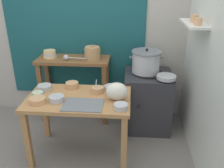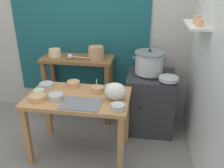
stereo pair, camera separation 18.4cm
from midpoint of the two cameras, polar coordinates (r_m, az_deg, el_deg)
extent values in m
plane|color=gray|center=(2.99, -10.55, -15.99)|extent=(9.00, 9.00, 0.00)
cube|color=#B2ADA3|center=(3.41, -5.89, 13.65)|extent=(4.40, 0.10, 2.60)
cube|color=#195156|center=(3.40, -10.39, 14.22)|extent=(1.90, 0.02, 2.10)
cube|color=silver|center=(2.57, 20.37, 8.94)|extent=(0.10, 3.20, 2.60)
cube|color=silver|center=(2.70, 16.62, 13.34)|extent=(0.20, 0.56, 0.02)
cylinder|color=tan|center=(2.54, 17.44, 13.71)|extent=(0.08, 0.08, 0.07)
cylinder|color=tan|center=(2.69, 16.77, 14.40)|extent=(0.08, 0.08, 0.08)
cube|color=#B27F4C|center=(2.64, -9.76, -3.49)|extent=(1.10, 0.66, 0.04)
cube|color=#B27F4C|center=(2.77, -20.96, -12.24)|extent=(0.06, 0.06, 0.68)
cube|color=#B27F4C|center=(2.53, 0.68, -14.16)|extent=(0.06, 0.06, 0.68)
cube|color=#B27F4C|center=(3.19, -16.91, -6.48)|extent=(0.06, 0.06, 0.68)
cube|color=#B27F4C|center=(2.99, 1.42, -7.54)|extent=(0.06, 0.06, 0.68)
cube|color=brown|center=(3.31, -10.64, 5.55)|extent=(0.96, 0.40, 0.04)
cube|color=brown|center=(3.48, -17.55, -2.28)|extent=(0.06, 0.06, 0.86)
cube|color=brown|center=(3.26, -3.37, -2.91)|extent=(0.06, 0.06, 0.86)
cube|color=brown|center=(3.73, -15.94, -0.26)|extent=(0.06, 0.06, 0.86)
cube|color=brown|center=(3.53, -2.73, -0.72)|extent=(0.06, 0.06, 0.86)
cube|color=#2D2D33|center=(3.28, 6.57, -3.87)|extent=(0.60, 0.60, 0.76)
cylinder|color=black|center=(3.12, 6.90, 2.48)|extent=(0.36, 0.36, 0.02)
cylinder|color=black|center=(2.98, 4.46, -5.34)|extent=(0.04, 0.02, 0.04)
cylinder|color=#B7BABF|center=(3.09, 6.27, 5.01)|extent=(0.35, 0.35, 0.25)
cylinder|color=slate|center=(3.05, 6.38, 7.45)|extent=(0.37, 0.37, 0.02)
sphere|color=black|center=(3.04, 6.41, 7.95)|extent=(0.04, 0.04, 0.04)
cube|color=slate|center=(3.07, 2.73, 6.25)|extent=(0.04, 0.02, 0.02)
cube|color=slate|center=(3.08, 9.89, 5.99)|extent=(0.04, 0.02, 0.02)
cylinder|color=tan|center=(3.23, -6.22, 7.04)|extent=(0.21, 0.21, 0.14)
cylinder|color=tan|center=(3.20, -6.29, 8.44)|extent=(0.19, 0.19, 0.02)
sphere|color=tan|center=(3.20, -6.30, 8.82)|extent=(0.02, 0.02, 0.02)
cylinder|color=#E5C684|center=(3.41, -15.76, 6.21)|extent=(0.18, 0.18, 0.03)
cylinder|color=#B7BABF|center=(3.40, -15.82, 6.72)|extent=(0.17, 0.17, 0.03)
cylinder|color=#E5C684|center=(3.39, -15.88, 7.28)|extent=(0.16, 0.16, 0.04)
sphere|color=#B7BABF|center=(3.25, -12.29, 6.06)|extent=(0.07, 0.07, 0.07)
cylinder|color=#B7BABF|center=(3.19, -9.73, 5.97)|extent=(0.24, 0.04, 0.01)
cube|color=slate|center=(2.47, -8.95, -4.86)|extent=(0.40, 0.28, 0.01)
ellipsoid|color=silver|center=(2.51, -0.98, -1.75)|extent=(0.23, 0.17, 0.19)
cylinder|color=#B7BABF|center=(2.95, 10.82, 1.57)|extent=(0.23, 0.23, 0.04)
cylinder|color=tan|center=(2.85, -11.13, -0.28)|extent=(0.15, 0.15, 0.07)
cylinder|color=maroon|center=(2.84, -11.17, 0.22)|extent=(0.12, 0.12, 0.01)
cylinder|color=#B7BABF|center=(2.88, -17.24, -0.80)|extent=(0.16, 0.16, 0.06)
cylinder|color=beige|center=(2.87, -17.29, -0.40)|extent=(0.13, 0.13, 0.01)
cylinder|color=tan|center=(2.69, -5.36, -1.42)|extent=(0.13, 0.13, 0.07)
cylinder|color=maroon|center=(2.68, -5.38, -0.91)|extent=(0.11, 0.11, 0.01)
cylinder|color=#B7BABF|center=(2.68, -5.73, -0.64)|extent=(0.01, 0.09, 0.14)
cylinder|color=#B7BABF|center=(2.76, -2.16, -0.91)|extent=(0.15, 0.15, 0.05)
cylinder|color=#BFB28C|center=(2.75, -2.16, -0.56)|extent=(0.13, 0.13, 0.01)
cylinder|color=tan|center=(2.62, -18.91, -3.64)|extent=(0.17, 0.17, 0.05)
cylinder|color=maroon|center=(2.61, -18.97, -3.24)|extent=(0.14, 0.14, 0.01)
cylinder|color=#B7BABF|center=(2.36, -0.18, -5.33)|extent=(0.14, 0.14, 0.05)
cylinder|color=#BFB28C|center=(2.35, -0.18, -4.88)|extent=(0.12, 0.12, 0.01)
cylinder|color=#B7D1AD|center=(2.76, -18.75, -2.26)|extent=(0.12, 0.12, 0.04)
cylinder|color=maroon|center=(2.75, -18.79, -1.96)|extent=(0.10, 0.10, 0.01)
cylinder|color=#B7BABF|center=(2.59, -14.83, -3.37)|extent=(0.15, 0.15, 0.06)
cylinder|color=brown|center=(2.58, -14.89, -2.90)|extent=(0.13, 0.13, 0.01)
camera|label=1|loc=(0.09, -91.98, -0.88)|focal=39.18mm
camera|label=2|loc=(0.09, 88.02, 0.88)|focal=39.18mm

